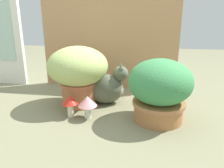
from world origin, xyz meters
The scene contains 8 objects.
ground_plane centered at (0.00, 0.00, 0.00)m, with size 6.00×6.00×0.00m, color #797859.
cardboard_backdrop centered at (0.03, 0.56, 0.40)m, with size 1.18×0.03×0.80m, color tan.
window_panel_white centered at (-0.93, 0.51, 0.50)m, with size 0.37×0.05×0.99m.
grass_planter centered at (-0.11, 0.10, 0.25)m, with size 0.42×0.42×0.43m.
leafy_planter centered at (0.45, -0.06, 0.21)m, with size 0.39×0.39×0.39m.
cat centered at (0.09, 0.16, 0.12)m, with size 0.39×0.22×0.32m.
mushroom_ornament_red centered at (-0.11, -0.10, 0.10)m, with size 0.10×0.10×0.15m.
mushroom_ornament_pink centered at (0.01, -0.11, 0.11)m, with size 0.12×0.12×0.15m.
Camera 1 is at (0.35, -1.35, 0.64)m, focal length 35.52 mm.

